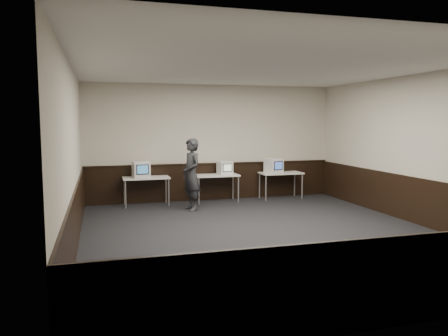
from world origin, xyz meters
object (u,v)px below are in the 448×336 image
(emac_right, at_px, (274,166))
(desk_center, at_px, (216,177))
(emac_left, at_px, (141,169))
(desk_left, at_px, (146,180))
(person, at_px, (191,174))
(desk_right, at_px, (281,175))
(emac_center, at_px, (225,168))

(emac_right, bearing_deg, desk_center, 163.06)
(desk_center, distance_m, emac_left, 2.05)
(desk_left, xyz_separation_m, person, (1.02, -0.90, 0.21))
(desk_left, distance_m, desk_right, 3.80)
(person, bearing_deg, emac_center, 115.20)
(desk_center, bearing_deg, desk_right, 0.00)
(desk_left, height_order, desk_right, same)
(desk_right, xyz_separation_m, emac_left, (-3.93, -0.05, 0.28))
(desk_left, distance_m, desk_center, 1.90)
(desk_right, bearing_deg, emac_left, -179.23)
(desk_center, xyz_separation_m, emac_center, (0.25, 0.03, 0.25))
(desk_right, relative_size, emac_center, 2.86)
(desk_center, relative_size, emac_center, 2.86)
(desk_left, bearing_deg, desk_center, 0.00)
(desk_center, xyz_separation_m, person, (-0.88, -0.90, 0.21))
(desk_center, height_order, emac_left, emac_left)
(emac_left, relative_size, person, 0.27)
(desk_left, height_order, emac_left, emac_left)
(desk_left, distance_m, emac_right, 3.58)
(emac_right, bearing_deg, person, -177.00)
(desk_right, relative_size, emac_right, 2.31)
(desk_right, bearing_deg, person, -162.07)
(emac_left, distance_m, emac_right, 3.70)
(emac_center, bearing_deg, desk_center, -178.73)
(person, bearing_deg, emac_right, 94.44)
(emac_left, bearing_deg, emac_right, -4.84)
(emac_left, bearing_deg, person, -41.54)
(desk_right, distance_m, emac_right, 0.36)
(desk_center, height_order, emac_right, emac_right)
(desk_right, height_order, emac_right, emac_right)
(emac_right, relative_size, person, 0.29)
(desk_right, relative_size, emac_left, 2.47)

